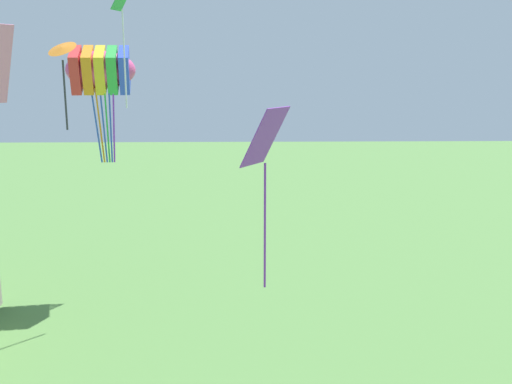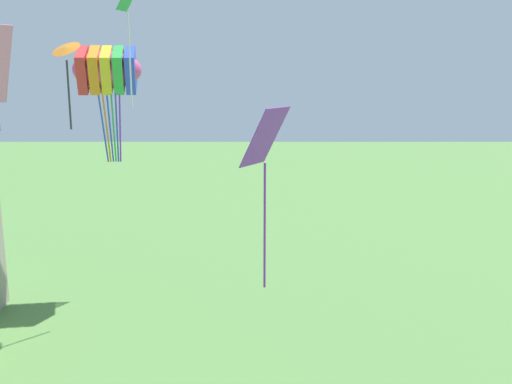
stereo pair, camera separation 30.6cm
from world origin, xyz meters
name	(u,v)px [view 1 (the left image)]	position (x,y,z in m)	size (l,w,h in m)	color
kite_rainbow_parafoil	(101,70)	(-4.92, 17.22, 7.51)	(2.46, 1.91, 3.88)	#E54C8C
kite_orange_delta	(62,54)	(-4.66, 12.35, 7.88)	(0.91, 0.87, 2.20)	orange
kite_green_diamond	(123,25)	(-3.82, 15.67, 8.84)	(0.62, 0.70, 3.57)	green
kite_purple_streamer	(265,155)	(0.19, 9.81, 5.75)	(1.09, 1.20, 3.95)	purple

